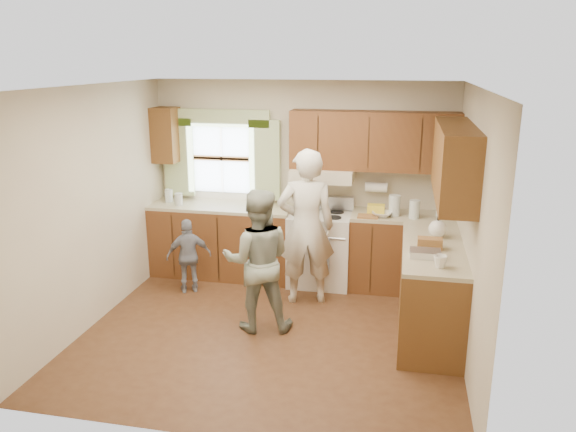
% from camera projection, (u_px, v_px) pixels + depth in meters
% --- Properties ---
extents(room, '(3.80, 3.80, 3.80)m').
position_uv_depth(room, '(270.00, 216.00, 5.52)').
color(room, '#472816').
rests_on(room, ground).
extents(kitchen_fixtures, '(3.80, 2.25, 2.15)m').
position_uv_depth(kitchen_fixtures, '(343.00, 229.00, 6.52)').
color(kitchen_fixtures, '#44200E').
rests_on(kitchen_fixtures, ground).
extents(stove, '(0.76, 0.67, 1.07)m').
position_uv_depth(stove, '(320.00, 247.00, 7.02)').
color(stove, silver).
rests_on(stove, ground).
extents(woman_left, '(0.75, 0.59, 1.80)m').
position_uv_depth(woman_left, '(306.00, 227.00, 6.37)').
color(woman_left, beige).
rests_on(woman_left, ground).
extents(woman_right, '(0.83, 0.71, 1.50)m').
position_uv_depth(woman_right, '(258.00, 261.00, 5.75)').
color(woman_right, '#203B24').
rests_on(woman_right, ground).
extents(child, '(0.58, 0.43, 0.91)m').
position_uv_depth(child, '(189.00, 256.00, 6.75)').
color(child, gray).
rests_on(child, ground).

